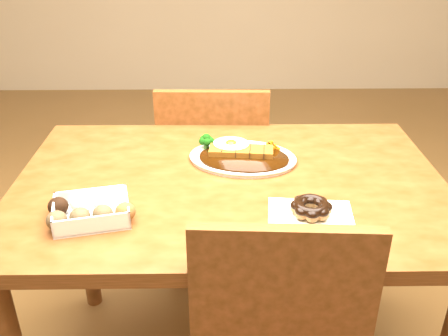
{
  "coord_description": "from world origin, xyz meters",
  "views": [
    {
      "loc": [
        -0.03,
        -1.22,
        1.43
      ],
      "look_at": [
        -0.02,
        -0.04,
        0.81
      ],
      "focal_mm": 40.0,
      "sensor_mm": 36.0,
      "label": 1
    }
  ],
  "objects_px": {
    "donut_box": "(90,210)",
    "table": "(230,210)",
    "pon_de_ring": "(311,208)",
    "chair_far": "(214,174)",
    "katsu_curry_plate": "(241,155)"
  },
  "relations": [
    {
      "from": "donut_box",
      "to": "table",
      "type": "bearing_deg",
      "value": 29.23
    },
    {
      "from": "chair_far",
      "to": "katsu_curry_plate",
      "type": "xyz_separation_m",
      "value": [
        0.09,
        -0.41,
        0.29
      ]
    },
    {
      "from": "table",
      "to": "pon_de_ring",
      "type": "xyz_separation_m",
      "value": [
        0.19,
        -0.18,
        0.12
      ]
    },
    {
      "from": "chair_far",
      "to": "donut_box",
      "type": "bearing_deg",
      "value": 69.49
    },
    {
      "from": "chair_far",
      "to": "donut_box",
      "type": "relative_size",
      "value": 3.99
    },
    {
      "from": "katsu_curry_plate",
      "to": "pon_de_ring",
      "type": "height_order",
      "value": "katsu_curry_plate"
    },
    {
      "from": "table",
      "to": "katsu_curry_plate",
      "type": "xyz_separation_m",
      "value": [
        0.04,
        0.12,
        0.11
      ]
    },
    {
      "from": "donut_box",
      "to": "pon_de_ring",
      "type": "height_order",
      "value": "donut_box"
    },
    {
      "from": "donut_box",
      "to": "pon_de_ring",
      "type": "bearing_deg",
      "value": 1.13
    },
    {
      "from": "pon_de_ring",
      "to": "donut_box",
      "type": "bearing_deg",
      "value": -178.87
    },
    {
      "from": "table",
      "to": "katsu_curry_plate",
      "type": "height_order",
      "value": "katsu_curry_plate"
    },
    {
      "from": "chair_far",
      "to": "table",
      "type": "bearing_deg",
      "value": 96.94
    },
    {
      "from": "table",
      "to": "pon_de_ring",
      "type": "relative_size",
      "value": 5.42
    },
    {
      "from": "table",
      "to": "pon_de_ring",
      "type": "bearing_deg",
      "value": -43.19
    },
    {
      "from": "table",
      "to": "katsu_curry_plate",
      "type": "distance_m",
      "value": 0.17
    }
  ]
}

